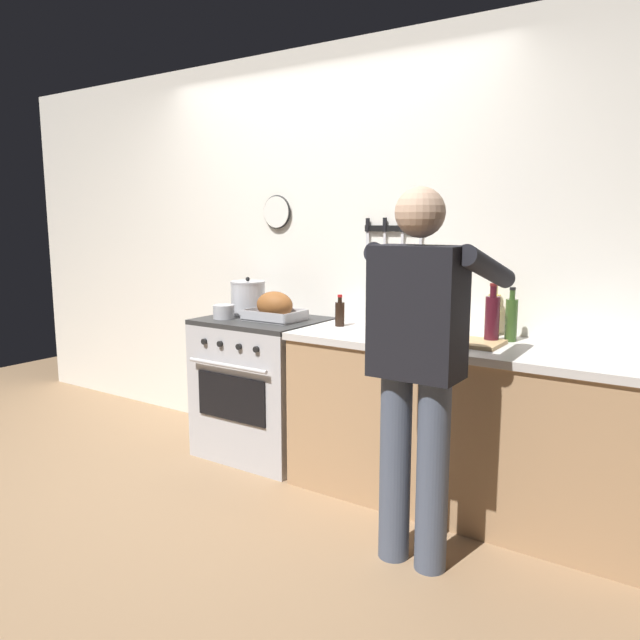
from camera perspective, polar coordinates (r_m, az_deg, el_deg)
ground_plane at (r=3.38m, az=-13.25°, el=-17.78°), size 8.00×8.00×0.00m
wall_back at (r=4.05m, az=0.24°, el=6.13°), size 6.00×0.13×2.60m
counter_block at (r=3.36m, az=14.19°, el=-9.64°), size 2.03×0.65×0.90m
stove at (r=4.03m, az=-5.27°, el=-6.20°), size 0.76×0.67×0.90m
person_cook at (r=2.67m, az=9.17°, el=-3.21°), size 0.51×0.63×1.66m
roasting_pan at (r=3.85m, az=-4.24°, el=1.19°), size 0.35×0.26×0.18m
stock_pot at (r=4.11m, az=-6.71°, el=2.08°), size 0.23×0.23×0.25m
saucepan at (r=3.96m, az=-8.95°, el=0.77°), size 0.14×0.14×0.09m
cutting_board at (r=3.21m, az=13.40°, el=-1.98°), size 0.36×0.24×0.02m
bottle_hot_sauce at (r=3.70m, az=6.30°, el=0.90°), size 0.05×0.05×0.21m
bottle_wine_red at (r=3.24m, az=15.73°, el=0.16°), size 0.07×0.07×0.31m
bottle_soy_sauce at (r=3.63m, az=1.86°, el=0.64°), size 0.06×0.06×0.19m
bottle_vinegar at (r=3.57m, az=4.81°, el=0.68°), size 0.06×0.06×0.22m
bottle_cooking_oil at (r=3.45m, az=15.88°, el=0.56°), size 0.07×0.07×0.29m
bottle_olive_oil at (r=3.32m, az=17.37°, el=0.11°), size 0.06×0.06×0.28m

